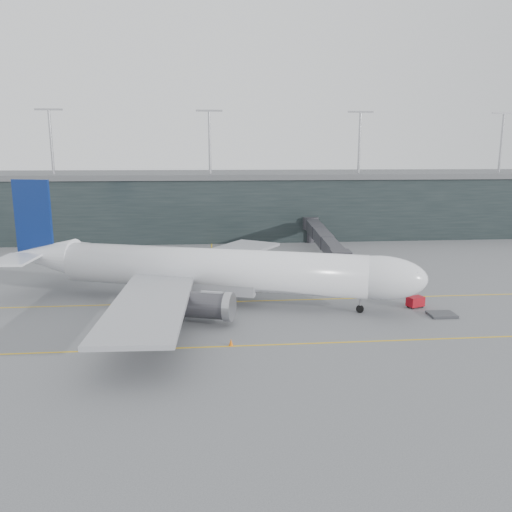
{
  "coord_description": "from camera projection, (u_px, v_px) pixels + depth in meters",
  "views": [
    {
      "loc": [
        4.72,
        -68.95,
        19.62
      ],
      "look_at": [
        10.78,
        -4.0,
        6.26
      ],
      "focal_mm": 35.0,
      "sensor_mm": 36.0,
      "label": 1
    }
  ],
  "objects": [
    {
      "name": "ground",
      "position": [
        178.0,
        295.0,
        70.77
      ],
      "size": [
        320.0,
        320.0,
        0.0
      ],
      "primitive_type": "plane",
      "color": "#55555A",
      "rests_on": "ground"
    },
    {
      "name": "taxiline_a",
      "position": [
        176.0,
        303.0,
        66.86
      ],
      "size": [
        160.0,
        0.25,
        0.02
      ],
      "primitive_type": "cube",
      "color": "gold",
      "rests_on": "ground"
    },
    {
      "name": "taxiline_b",
      "position": [
        166.0,
        348.0,
        51.26
      ],
      "size": [
        160.0,
        0.25,
        0.02
      ],
      "primitive_type": "cube",
      "color": "gold",
      "rests_on": "ground"
    },
    {
      "name": "taxiline_lead_main",
      "position": [
        212.0,
        264.0,
        90.73
      ],
      "size": [
        0.25,
        60.0,
        0.02
      ],
      "primitive_type": "cube",
      "color": "gold",
      "rests_on": "ground"
    },
    {
      "name": "terminal",
      "position": [
        191.0,
        203.0,
        125.81
      ],
      "size": [
        240.0,
        36.0,
        29.0
      ],
      "color": "black",
      "rests_on": "ground"
    },
    {
      "name": "main_aircraft",
      "position": [
        209.0,
        270.0,
        66.26
      ],
      "size": [
        56.2,
        51.77,
        16.15
      ],
      "rotation": [
        0.0,
        0.0,
        -0.32
      ],
      "color": "white",
      "rests_on": "ground"
    },
    {
      "name": "jet_bridge",
      "position": [
        318.0,
        236.0,
        94.24
      ],
      "size": [
        6.27,
        42.5,
        5.79
      ],
      "rotation": [
        0.0,
        0.0,
        -0.09
      ],
      "color": "#2C2B31",
      "rests_on": "ground"
    },
    {
      "name": "gse_cart",
      "position": [
        415.0,
        301.0,
        64.9
      ],
      "size": [
        2.43,
        1.98,
        1.43
      ],
      "rotation": [
        0.0,
        0.0,
        0.35
      ],
      "color": "#9D0B15",
      "rests_on": "ground"
    },
    {
      "name": "baggage_dolly",
      "position": [
        442.0,
        314.0,
        61.55
      ],
      "size": [
        3.25,
        2.62,
        0.32
      ],
      "primitive_type": "cube",
      "rotation": [
        0.0,
        0.0,
        -0.02
      ],
      "color": "#36373B",
      "rests_on": "ground"
    },
    {
      "name": "uld_a",
      "position": [
        156.0,
        272.0,
        80.27
      ],
      "size": [
        2.22,
        1.92,
        1.76
      ],
      "rotation": [
        0.0,
        0.0,
        0.22
      ],
      "color": "#3D3C41",
      "rests_on": "ground"
    },
    {
      "name": "uld_b",
      "position": [
        167.0,
        271.0,
        81.22
      ],
      "size": [
        2.19,
        1.87,
        1.77
      ],
      "rotation": [
        0.0,
        0.0,
        0.18
      ],
      "color": "#3D3C41",
      "rests_on": "ground"
    },
    {
      "name": "uld_c",
      "position": [
        191.0,
        271.0,
        80.43
      ],
      "size": [
        2.49,
        2.14,
        2.01
      ],
      "rotation": [
        0.0,
        0.0,
        0.18
      ],
      "color": "#3D3C41",
      "rests_on": "ground"
    },
    {
      "name": "cone_nose",
      "position": [
        413.0,
        298.0,
        68.11
      ],
      "size": [
        0.42,
        0.42,
        0.66
      ],
      "primitive_type": "cone",
      "color": "#EB3C0D",
      "rests_on": "ground"
    },
    {
      "name": "cone_wing_stbd",
      "position": [
        231.0,
        342.0,
        51.94
      ],
      "size": [
        0.48,
        0.48,
        0.76
      ],
      "primitive_type": "cone",
      "color": "orange",
      "rests_on": "ground"
    },
    {
      "name": "cone_wing_port",
      "position": [
        228.0,
        274.0,
        81.6
      ],
      "size": [
        0.38,
        0.38,
        0.61
      ],
      "primitive_type": "cone",
      "color": "red",
      "rests_on": "ground"
    },
    {
      "name": "cone_tail",
      "position": [
        109.0,
        318.0,
        59.81
      ],
      "size": [
        0.43,
        0.43,
        0.69
      ],
      "primitive_type": "cone",
      "color": "#CA450B",
      "rests_on": "ground"
    }
  ]
}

